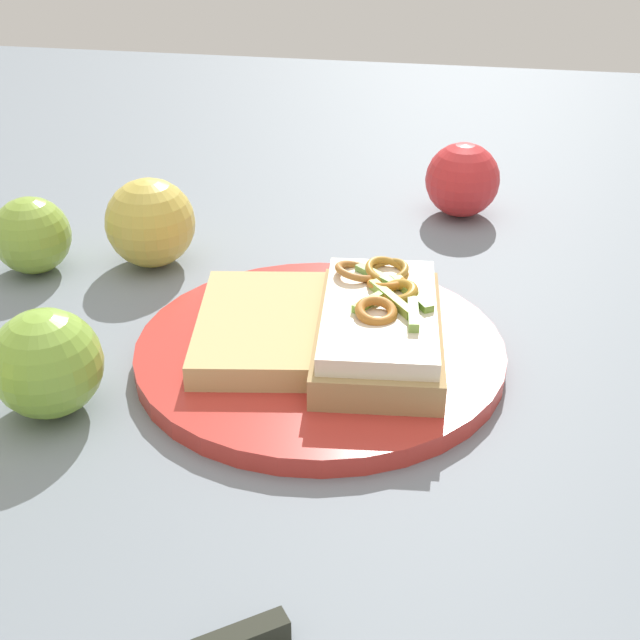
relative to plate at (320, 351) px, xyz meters
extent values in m
plane|color=slate|center=(0.00, 0.00, -0.01)|extent=(2.00, 2.00, 0.00)
cylinder|color=#BD342D|center=(0.00, 0.00, 0.00)|extent=(0.28, 0.28, 0.01)
cube|color=tan|center=(0.00, -0.04, 0.02)|extent=(0.18, 0.11, 0.02)
cube|color=#F1E0C6|center=(0.00, -0.04, 0.04)|extent=(0.16, 0.10, 0.01)
torus|color=#C37223|center=(0.03, -0.05, 0.05)|extent=(0.04, 0.04, 0.01)
torus|color=#B17E23|center=(0.02, -0.06, 0.05)|extent=(0.04, 0.04, 0.02)
torus|color=#AC8030|center=(0.05, -0.04, 0.05)|extent=(0.04, 0.04, 0.02)
torus|color=#B97028|center=(-0.02, -0.04, 0.05)|extent=(0.04, 0.04, 0.01)
torus|color=#AF6E31|center=(0.05, -0.02, 0.05)|extent=(0.04, 0.04, 0.02)
torus|color=#B6802A|center=(0.05, -0.04, 0.05)|extent=(0.04, 0.04, 0.02)
cube|color=#7EA547|center=(-0.01, -0.07, 0.05)|extent=(0.04, 0.01, 0.01)
cube|color=#89A93D|center=(0.01, -0.05, 0.05)|extent=(0.05, 0.04, 0.01)
cube|color=olive|center=(0.02, -0.07, 0.05)|extent=(0.05, 0.04, 0.01)
cube|color=#77AE3A|center=(0.00, -0.04, 0.05)|extent=(0.03, 0.02, 0.01)
cube|color=#6CA24B|center=(0.04, -0.04, 0.05)|extent=(0.03, 0.03, 0.01)
cube|color=tan|center=(0.00, 0.04, 0.02)|extent=(0.16, 0.12, 0.02)
sphere|color=red|center=(0.31, -0.09, 0.03)|extent=(0.11, 0.11, 0.08)
sphere|color=gold|center=(0.14, 0.19, 0.03)|extent=(0.09, 0.09, 0.08)
sphere|color=#83B03D|center=(-0.10, 0.17, 0.03)|extent=(0.08, 0.08, 0.08)
sphere|color=#87AB3C|center=(0.10, 0.29, 0.03)|extent=(0.09, 0.09, 0.07)
camera|label=1|loc=(-0.54, -0.10, 0.34)|focal=47.65mm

